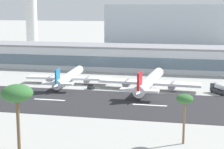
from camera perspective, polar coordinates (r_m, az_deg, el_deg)
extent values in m
plane|color=#9E9E99|center=(145.75, -9.60, -3.69)|extent=(1400.00, 1400.00, 0.00)
cube|color=#262628|center=(145.97, -9.56, -3.65)|extent=(800.00, 37.95, 0.08)
cube|color=white|center=(145.55, -9.15, -3.66)|extent=(12.00, 1.20, 0.01)
cube|color=white|center=(136.73, 5.57, -4.48)|extent=(12.00, 1.20, 0.01)
cube|color=silver|center=(210.80, 2.53, 2.38)|extent=(216.18, 23.13, 12.08)
cube|color=slate|center=(199.46, 1.96, 1.76)|extent=(209.70, 0.30, 5.44)
cube|color=gray|center=(210.02, 2.54, 4.15)|extent=(218.34, 23.36, 1.00)
cylinder|color=silver|center=(270.17, -11.69, 7.38)|extent=(7.52, 7.52, 44.93)
cube|color=#A8B2BC|center=(336.44, 8.67, 7.14)|extent=(110.94, 25.38, 35.01)
cylinder|color=silver|center=(174.52, -6.27, -0.30)|extent=(6.24, 39.27, 3.91)
sphere|color=silver|center=(193.18, -4.78, 0.74)|extent=(3.72, 3.72, 3.72)
cone|color=silver|center=(156.07, -8.13, -1.59)|extent=(3.93, 7.24, 3.52)
cube|color=silver|center=(173.85, -6.34, -0.48)|extent=(37.91, 8.10, 0.86)
cylinder|color=gray|center=(171.98, -3.61, -0.78)|extent=(2.86, 5.62, 2.54)
cylinder|color=gray|center=(176.35, -8.99, -0.61)|extent=(2.86, 5.62, 2.54)
cube|color=silver|center=(157.46, -7.97, -1.34)|extent=(12.96, 3.98, 0.69)
cube|color=#1975B2|center=(156.95, -7.99, -0.36)|extent=(0.94, 5.31, 6.26)
cylinder|color=black|center=(173.13, -6.42, -1.23)|extent=(0.70, 0.70, 1.08)
cylinder|color=white|center=(161.85, 5.58, -0.97)|extent=(7.46, 44.62, 4.44)
sphere|color=white|center=(183.38, 6.85, 0.32)|extent=(4.22, 4.22, 4.22)
cone|color=white|center=(140.53, 3.90, -2.65)|extent=(4.53, 8.25, 4.00)
cube|color=white|center=(161.08, 5.51, -1.18)|extent=(42.51, 9.52, 0.98)
cylinder|color=gray|center=(159.81, 8.85, -1.63)|extent=(3.30, 6.40, 2.89)
cylinder|color=gray|center=(163.19, 2.24, -1.27)|extent=(3.30, 6.40, 2.89)
cube|color=white|center=(142.13, 4.06, -2.32)|extent=(14.55, 4.63, 0.78)
cube|color=red|center=(141.50, 4.07, -1.09)|extent=(1.12, 6.03, 7.11)
cylinder|color=black|center=(160.28, 5.41, -2.11)|extent=(0.80, 0.80, 1.22)
cube|color=#2D3338|center=(158.79, 15.43, -2.35)|extent=(7.04, 8.44, 1.40)
cylinder|color=silver|center=(157.66, 15.68, -1.80)|extent=(5.06, 5.93, 2.10)
cube|color=#2D3338|center=(160.94, 14.74, -1.57)|extent=(3.13, 3.05, 1.80)
cylinder|color=black|center=(162.00, 15.12, -2.34)|extent=(0.75, 0.90, 0.90)
cylinder|color=black|center=(160.43, 14.39, -2.43)|extent=(0.75, 0.90, 0.90)
cylinder|color=black|center=(155.89, 15.72, -2.86)|extent=(0.75, 0.90, 0.90)
cube|color=#2D3338|center=(162.21, -3.12, -1.86)|extent=(3.46, 3.32, 1.00)
cube|color=black|center=(162.02, -3.12, -1.53)|extent=(2.29, 2.23, 0.90)
cylinder|color=black|center=(160.97, -3.14, -2.14)|extent=(0.63, 0.61, 0.60)
cylinder|color=black|center=(161.83, -2.66, -2.07)|extent=(0.63, 0.61, 0.60)
cylinder|color=black|center=(162.81, -3.57, -2.00)|extent=(0.63, 0.61, 0.60)
cylinder|color=black|center=(163.66, -3.10, -1.93)|extent=(0.63, 0.61, 0.60)
cylinder|color=brown|center=(99.53, 10.50, -6.77)|extent=(0.58, 0.58, 11.66)
ellipsoid|color=#2D602D|center=(98.01, 10.61, -3.51)|extent=(4.23, 4.23, 2.33)
cylinder|color=brown|center=(90.70, -13.57, -7.38)|extent=(0.76, 0.76, 15.26)
ellipsoid|color=#2D602D|center=(88.73, -13.77, -2.67)|extent=(7.15, 7.15, 3.93)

